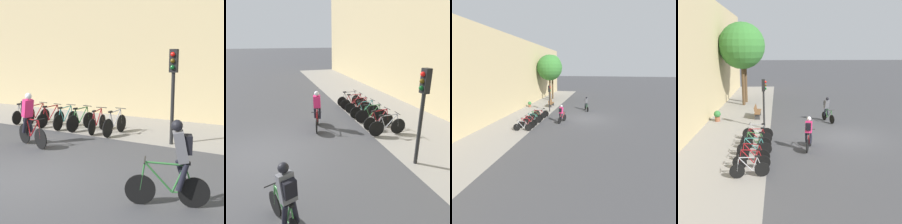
# 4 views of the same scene
# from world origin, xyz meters

# --- Properties ---
(ground) EXTENTS (200.00, 200.00, 0.00)m
(ground) POSITION_xyz_m (0.00, 0.00, 0.00)
(ground) COLOR #3D3D3F
(kerb_strip) EXTENTS (44.00, 4.50, 0.01)m
(kerb_strip) POSITION_xyz_m (0.00, 6.75, 0.00)
(kerb_strip) COLOR gray
(kerb_strip) RESTS_ON ground
(building_facade) EXTENTS (44.00, 0.60, 8.89)m
(building_facade) POSITION_xyz_m (0.00, 9.30, 4.44)
(building_facade) COLOR tan
(building_facade) RESTS_ON ground
(cyclist_pink) EXTENTS (1.64, 0.61, 1.78)m
(cyclist_pink) POSITION_xyz_m (-1.94, 2.44, 0.95)
(cyclist_pink) COLOR black
(cyclist_pink) RESTS_ON ground
(cyclist_grey) EXTENTS (1.57, 0.69, 1.75)m
(cyclist_grey) POSITION_xyz_m (3.77, 0.52, 0.95)
(cyclist_grey) COLOR black
(cyclist_grey) RESTS_ON ground
(parked_bike_0) EXTENTS (0.46, 1.62, 0.94)m
(parked_bike_0) POSITION_xyz_m (-4.94, 5.16, 0.38)
(parked_bike_0) COLOR black
(parked_bike_0) RESTS_ON ground
(parked_bike_1) EXTENTS (0.46, 1.65, 0.95)m
(parked_bike_1) POSITION_xyz_m (-4.14, 5.16, 0.39)
(parked_bike_1) COLOR black
(parked_bike_1) RESTS_ON ground
(parked_bike_2) EXTENTS (0.46, 1.58, 0.94)m
(parked_bike_2) POSITION_xyz_m (-3.35, 5.16, 0.38)
(parked_bike_2) COLOR black
(parked_bike_2) RESTS_ON ground
(parked_bike_3) EXTENTS (0.46, 1.71, 0.96)m
(parked_bike_3) POSITION_xyz_m (-2.55, 5.16, 0.39)
(parked_bike_3) COLOR black
(parked_bike_3) RESTS_ON ground
(parked_bike_4) EXTENTS (0.46, 1.63, 0.98)m
(parked_bike_4) POSITION_xyz_m (-1.75, 5.16, 0.40)
(parked_bike_4) COLOR black
(parked_bike_4) RESTS_ON ground
(parked_bike_5) EXTENTS (0.46, 1.66, 0.95)m
(parked_bike_5) POSITION_xyz_m (-0.95, 5.16, 0.39)
(parked_bike_5) COLOR black
(parked_bike_5) RESTS_ON ground
(parked_bike_6) EXTENTS (0.46, 1.75, 0.99)m
(parked_bike_6) POSITION_xyz_m (-0.16, 5.16, 0.41)
(parked_bike_6) COLOR black
(parked_bike_6) RESTS_ON ground
(traffic_light_pole) EXTENTS (0.26, 0.30, 3.21)m
(traffic_light_pole) POSITION_xyz_m (2.19, 4.89, 2.24)
(traffic_light_pole) COLOR black
(traffic_light_pole) RESTS_ON ground
(bench) EXTENTS (1.64, 0.44, 0.89)m
(bench) POSITION_xyz_m (5.09, 5.56, 0.47)
(bench) COLOR brown
(bench) RESTS_ON ground
(street_tree_0) EXTENTS (2.89, 2.89, 7.38)m
(street_tree_0) POSITION_xyz_m (11.24, 7.05, 5.88)
(street_tree_0) COLOR #4C3823
(street_tree_0) RESTS_ON ground
(street_tree_1) EXTENTS (4.07, 4.07, 7.33)m
(street_tree_1) POSITION_xyz_m (9.87, 7.11, 5.28)
(street_tree_1) COLOR #4C3823
(street_tree_1) RESTS_ON ground
(potted_plant) EXTENTS (0.48, 0.48, 0.78)m
(potted_plant) POSITION_xyz_m (4.07, 8.32, 0.44)
(potted_plant) COLOR brown
(potted_plant) RESTS_ON ground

